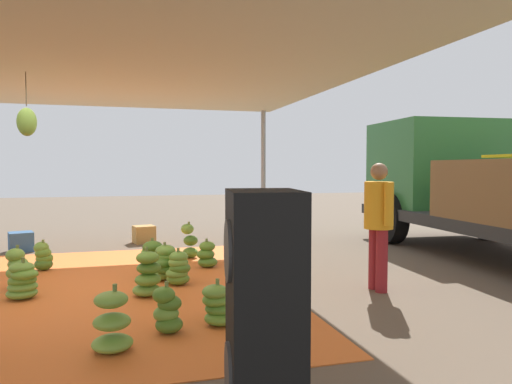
{
  "coord_description": "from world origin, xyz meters",
  "views": [
    {
      "loc": [
        6.0,
        0.38,
        1.48
      ],
      "look_at": [
        0.19,
        2.02,
        1.17
      ],
      "focal_mm": 33.52,
      "sensor_mm": 36.0,
      "label": 1
    }
  ],
  "objects_px": {
    "banana_bunch_1": "(153,259)",
    "banana_bunch_3": "(178,269)",
    "banana_bunch_15": "(207,255)",
    "speaker_stack": "(264,312)",
    "crate_0": "(144,234)",
    "banana_bunch_2": "(23,282)",
    "banana_bunch_7": "(190,242)",
    "banana_bunch_9": "(218,306)",
    "worker_0": "(379,216)",
    "banana_bunch_8": "(165,264)",
    "banana_bunch_10": "(18,270)",
    "crate_1": "(21,242)",
    "banana_bunch_14": "(264,295)",
    "banana_bunch_0": "(112,324)",
    "banana_bunch_11": "(167,311)",
    "banana_bunch_6": "(148,276)",
    "banana_bunch_4": "(43,257)"
  },
  "relations": [
    {
      "from": "banana_bunch_0",
      "to": "banana_bunch_14",
      "type": "distance_m",
      "value": 1.59
    },
    {
      "from": "crate_0",
      "to": "worker_0",
      "type": "bearing_deg",
      "value": 29.44
    },
    {
      "from": "banana_bunch_11",
      "to": "crate_1",
      "type": "height_order",
      "value": "banana_bunch_11"
    },
    {
      "from": "banana_bunch_1",
      "to": "banana_bunch_2",
      "type": "height_order",
      "value": "banana_bunch_1"
    },
    {
      "from": "banana_bunch_0",
      "to": "crate_1",
      "type": "relative_size",
      "value": 1.39
    },
    {
      "from": "worker_0",
      "to": "crate_0",
      "type": "xyz_separation_m",
      "value": [
        -4.52,
        -2.55,
        -0.73
      ]
    },
    {
      "from": "banana_bunch_1",
      "to": "banana_bunch_9",
      "type": "distance_m",
      "value": 2.32
    },
    {
      "from": "banana_bunch_15",
      "to": "worker_0",
      "type": "xyz_separation_m",
      "value": [
        1.86,
        1.76,
        0.71
      ]
    },
    {
      "from": "banana_bunch_6",
      "to": "banana_bunch_9",
      "type": "relative_size",
      "value": 1.3
    },
    {
      "from": "banana_bunch_3",
      "to": "banana_bunch_11",
      "type": "relative_size",
      "value": 1.02
    },
    {
      "from": "speaker_stack",
      "to": "crate_0",
      "type": "height_order",
      "value": "speaker_stack"
    },
    {
      "from": "banana_bunch_3",
      "to": "banana_bunch_8",
      "type": "height_order",
      "value": "banana_bunch_8"
    },
    {
      "from": "banana_bunch_2",
      "to": "banana_bunch_0",
      "type": "bearing_deg",
      "value": 27.77
    },
    {
      "from": "banana_bunch_8",
      "to": "crate_0",
      "type": "bearing_deg",
      "value": -177.94
    },
    {
      "from": "worker_0",
      "to": "speaker_stack",
      "type": "bearing_deg",
      "value": -40.47
    },
    {
      "from": "banana_bunch_2",
      "to": "worker_0",
      "type": "bearing_deg",
      "value": 79.74
    },
    {
      "from": "banana_bunch_6",
      "to": "banana_bunch_15",
      "type": "height_order",
      "value": "banana_bunch_6"
    },
    {
      "from": "banana_bunch_0",
      "to": "crate_0",
      "type": "relative_size",
      "value": 1.38
    },
    {
      "from": "banana_bunch_4",
      "to": "banana_bunch_8",
      "type": "height_order",
      "value": "banana_bunch_8"
    },
    {
      "from": "banana_bunch_4",
      "to": "banana_bunch_7",
      "type": "height_order",
      "value": "banana_bunch_7"
    },
    {
      "from": "crate_1",
      "to": "banana_bunch_14",
      "type": "bearing_deg",
      "value": 33.81
    },
    {
      "from": "banana_bunch_15",
      "to": "speaker_stack",
      "type": "relative_size",
      "value": 0.31
    },
    {
      "from": "banana_bunch_14",
      "to": "speaker_stack",
      "type": "height_order",
      "value": "speaker_stack"
    },
    {
      "from": "banana_bunch_4",
      "to": "banana_bunch_15",
      "type": "relative_size",
      "value": 1.05
    },
    {
      "from": "crate_0",
      "to": "banana_bunch_6",
      "type": "bearing_deg",
      "value": -1.89
    },
    {
      "from": "banana_bunch_8",
      "to": "banana_bunch_10",
      "type": "bearing_deg",
      "value": -91.27
    },
    {
      "from": "banana_bunch_3",
      "to": "crate_1",
      "type": "distance_m",
      "value": 4.01
    },
    {
      "from": "banana_bunch_7",
      "to": "banana_bunch_9",
      "type": "distance_m",
      "value": 3.43
    },
    {
      "from": "banana_bunch_2",
      "to": "crate_0",
      "type": "relative_size",
      "value": 1.2
    },
    {
      "from": "banana_bunch_0",
      "to": "banana_bunch_3",
      "type": "relative_size",
      "value": 1.15
    },
    {
      "from": "banana_bunch_9",
      "to": "banana_bunch_11",
      "type": "xyz_separation_m",
      "value": [
        0.08,
        -0.48,
        0.02
      ]
    },
    {
      "from": "banana_bunch_3",
      "to": "crate_1",
      "type": "height_order",
      "value": "banana_bunch_3"
    },
    {
      "from": "banana_bunch_1",
      "to": "banana_bunch_7",
      "type": "distance_m",
      "value": 1.32
    },
    {
      "from": "banana_bunch_10",
      "to": "banana_bunch_11",
      "type": "distance_m",
      "value": 2.61
    },
    {
      "from": "banana_bunch_14",
      "to": "speaker_stack",
      "type": "relative_size",
      "value": 0.34
    },
    {
      "from": "banana_bunch_2",
      "to": "crate_0",
      "type": "height_order",
      "value": "banana_bunch_2"
    },
    {
      "from": "banana_bunch_0",
      "to": "banana_bunch_9",
      "type": "distance_m",
      "value": 1.03
    },
    {
      "from": "banana_bunch_2",
      "to": "crate_1",
      "type": "height_order",
      "value": "banana_bunch_2"
    },
    {
      "from": "banana_bunch_2",
      "to": "banana_bunch_6",
      "type": "distance_m",
      "value": 1.39
    },
    {
      "from": "worker_0",
      "to": "crate_1",
      "type": "bearing_deg",
      "value": -131.19
    },
    {
      "from": "banana_bunch_3",
      "to": "banana_bunch_7",
      "type": "relative_size",
      "value": 0.79
    },
    {
      "from": "banana_bunch_8",
      "to": "banana_bunch_9",
      "type": "bearing_deg",
      "value": 9.68
    },
    {
      "from": "banana_bunch_3",
      "to": "banana_bunch_14",
      "type": "height_order",
      "value": "banana_bunch_3"
    },
    {
      "from": "banana_bunch_1",
      "to": "banana_bunch_3",
      "type": "height_order",
      "value": "banana_bunch_1"
    },
    {
      "from": "crate_0",
      "to": "banana_bunch_14",
      "type": "bearing_deg",
      "value": 10.78
    },
    {
      "from": "banana_bunch_2",
      "to": "banana_bunch_10",
      "type": "height_order",
      "value": "banana_bunch_10"
    },
    {
      "from": "speaker_stack",
      "to": "banana_bunch_8",
      "type": "bearing_deg",
      "value": -176.62
    },
    {
      "from": "banana_bunch_14",
      "to": "banana_bunch_7",
      "type": "bearing_deg",
      "value": -174.42
    },
    {
      "from": "banana_bunch_6",
      "to": "banana_bunch_9",
      "type": "height_order",
      "value": "banana_bunch_6"
    },
    {
      "from": "banana_bunch_15",
      "to": "crate_0",
      "type": "relative_size",
      "value": 1.08
    }
  ]
}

